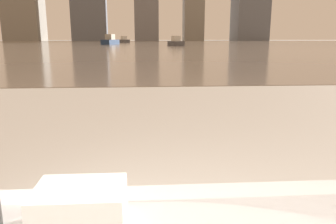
% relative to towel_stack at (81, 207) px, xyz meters
% --- Properties ---
extents(towel_stack, '(0.25, 0.19, 0.12)m').
position_rel_towel_stack_xyz_m(towel_stack, '(0.00, 0.00, 0.00)').
color(towel_stack, white).
rests_on(towel_stack, bathtub).
extents(harbor_water, '(180.00, 110.00, 0.01)m').
position_rel_towel_stack_xyz_m(harbor_water, '(0.23, 61.23, -0.58)').
color(harbor_water, gray).
rests_on(harbor_water, ground_plane).
extents(harbor_boat_0, '(2.59, 4.43, 1.57)m').
position_rel_towel_stack_xyz_m(harbor_boat_0, '(-5.24, 52.23, -0.02)').
color(harbor_boat_0, navy).
rests_on(harbor_boat_0, harbor_water).
extents(harbor_boat_2, '(2.68, 3.89, 1.38)m').
position_rel_towel_stack_xyz_m(harbor_boat_2, '(-4.28, 71.16, -0.09)').
color(harbor_boat_2, '#4C4C51').
rests_on(harbor_boat_2, harbor_water).
extents(harbor_boat_3, '(2.01, 3.62, 1.29)m').
position_rel_towel_stack_xyz_m(harbor_boat_3, '(4.22, 42.62, -0.12)').
color(harbor_boat_3, '#4C4C51').
rests_on(harbor_boat_3, harbor_water).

